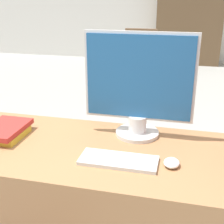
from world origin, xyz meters
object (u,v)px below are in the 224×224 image
(monitor, at_px, (139,86))
(far_chair, at_px, (139,63))
(keyboard, at_px, (119,160))
(mouse, at_px, (172,163))
(book_stack, at_px, (5,131))

(monitor, bearing_deg, far_chair, 98.65)
(keyboard, height_order, mouse, mouse)
(monitor, bearing_deg, book_stack, -164.43)
(keyboard, xyz_separation_m, far_chair, (-0.39, 3.10, -0.23))
(monitor, relative_size, far_chair, 0.56)
(far_chair, bearing_deg, keyboard, -128.65)
(keyboard, height_order, far_chair, far_chair)
(monitor, xyz_separation_m, book_stack, (-0.65, -0.18, -0.23))
(keyboard, bearing_deg, monitor, 83.52)
(monitor, distance_m, keyboard, 0.39)
(book_stack, bearing_deg, far_chair, 85.63)
(monitor, relative_size, keyboard, 1.60)
(keyboard, relative_size, book_stack, 1.28)
(monitor, height_order, keyboard, monitor)
(keyboard, distance_m, book_stack, 0.63)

